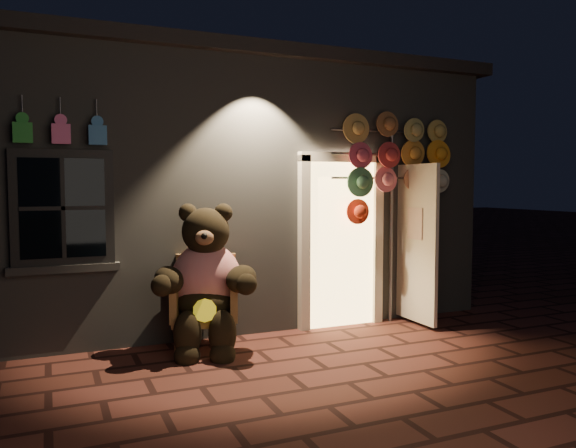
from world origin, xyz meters
TOP-DOWN VIEW (x-y plane):
  - ground at (0.00, 0.00)m, footprint 60.00×60.00m
  - shop_building at (0.00, 3.99)m, footprint 7.30×5.95m
  - wicker_armchair at (-0.48, 1.18)m, footprint 0.84×0.80m
  - teddy_bear at (-0.51, 1.06)m, footprint 1.15×1.06m
  - hat_rack at (2.04, 1.28)m, footprint 1.69×0.22m

SIDE VIEW (x-z plane):
  - ground at x=0.00m, z-range 0.00..0.00m
  - wicker_armchair at x=-0.48m, z-range 0.00..1.01m
  - teddy_bear at x=-0.51m, z-range -0.08..1.58m
  - shop_building at x=0.00m, z-range -0.02..3.49m
  - hat_rack at x=2.04m, z-range 0.75..3.44m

